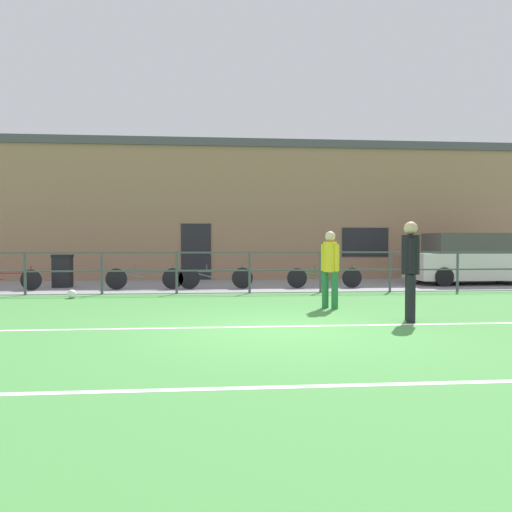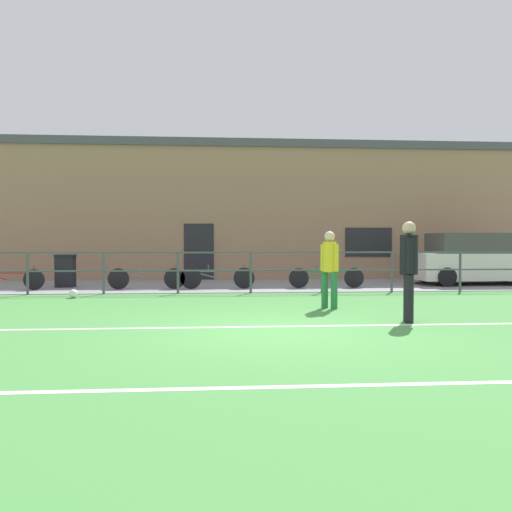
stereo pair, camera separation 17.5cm
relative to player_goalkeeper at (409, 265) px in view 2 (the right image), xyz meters
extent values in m
cube|color=#478C42|center=(-2.45, -0.68, -1.03)|extent=(60.00, 44.00, 0.04)
cube|color=white|center=(-2.45, -0.33, -1.01)|extent=(36.00, 0.11, 0.00)
cube|color=white|center=(-2.45, -3.90, -1.01)|extent=(36.00, 0.11, 0.00)
cube|color=gray|center=(-2.45, 7.82, -1.00)|extent=(48.00, 5.00, 0.02)
cylinder|color=#474C51|center=(-8.45, 5.32, -0.44)|extent=(0.07, 0.07, 1.15)
cylinder|color=#474C51|center=(-6.45, 5.32, -0.44)|extent=(0.07, 0.07, 1.15)
cylinder|color=#474C51|center=(-4.45, 5.32, -0.44)|extent=(0.07, 0.07, 1.15)
cylinder|color=#474C51|center=(-2.45, 5.32, -0.44)|extent=(0.07, 0.07, 1.15)
cylinder|color=#474C51|center=(-0.45, 5.32, -0.44)|extent=(0.07, 0.07, 1.15)
cylinder|color=#474C51|center=(1.55, 5.32, -0.44)|extent=(0.07, 0.07, 1.15)
cylinder|color=#474C51|center=(3.55, 5.32, -0.44)|extent=(0.07, 0.07, 1.15)
cube|color=#474C51|center=(-2.45, 5.32, 0.12)|extent=(36.00, 0.04, 0.04)
cube|color=#474C51|center=(-2.45, 5.32, -0.38)|extent=(36.00, 0.04, 0.04)
cube|color=#A37A5B|center=(-2.45, 11.52, 1.48)|extent=(28.00, 2.40, 4.97)
cube|color=#232328|center=(-4.05, 10.30, 0.04)|extent=(1.10, 0.04, 2.10)
cube|color=#232328|center=(2.37, 10.30, 0.40)|extent=(1.80, 0.04, 1.10)
cube|color=#4C4C51|center=(-2.45, 11.52, 4.11)|extent=(28.00, 2.56, 0.30)
cylinder|color=black|center=(-0.04, -0.13, -0.59)|extent=(0.15, 0.15, 0.84)
cylinder|color=black|center=(0.04, 0.13, -0.59)|extent=(0.15, 0.15, 0.84)
cylinder|color=black|center=(0.00, 0.00, 0.18)|extent=(0.31, 0.31, 0.70)
sphere|color=tan|center=(0.00, 0.00, 0.65)|extent=(0.24, 0.24, 0.24)
cylinder|color=black|center=(-0.05, -0.18, 0.16)|extent=(0.11, 0.11, 0.62)
cylinder|color=black|center=(0.05, 0.18, 0.16)|extent=(0.11, 0.11, 0.62)
cylinder|color=#237038|center=(-0.92, 1.82, -0.62)|extent=(0.14, 0.14, 0.78)
cylinder|color=#237038|center=(-1.08, 2.01, -0.62)|extent=(0.14, 0.14, 0.78)
cylinder|color=gold|center=(-1.00, 1.92, 0.09)|extent=(0.29, 0.29, 0.65)
sphere|color=beige|center=(-1.00, 1.92, 0.53)|extent=(0.22, 0.22, 0.22)
cylinder|color=gold|center=(-0.88, 1.78, 0.08)|extent=(0.10, 0.10, 0.58)
cylinder|color=gold|center=(-1.11, 2.05, 0.08)|extent=(0.10, 0.10, 0.58)
sphere|color=white|center=(-7.00, 4.41, -0.90)|extent=(0.22, 0.22, 0.22)
cube|color=silver|center=(5.23, 7.59, -0.39)|extent=(4.22, 1.84, 0.86)
cube|color=#43413E|center=(5.02, 7.59, 0.37)|extent=(2.53, 1.55, 0.66)
cylinder|color=black|center=(3.79, 6.71, -0.69)|extent=(0.60, 0.18, 0.60)
cylinder|color=black|center=(3.79, 8.47, -0.69)|extent=(0.60, 0.18, 0.60)
cylinder|color=black|center=(6.66, 8.47, -0.69)|extent=(0.60, 0.18, 0.60)
cylinder|color=black|center=(-8.70, 6.52, -0.69)|extent=(0.61, 0.04, 0.61)
cube|color=maroon|center=(-9.45, 6.52, -0.49)|extent=(1.17, 0.04, 0.04)
cylinder|color=maroon|center=(-8.70, 6.52, -0.42)|extent=(0.03, 0.03, 0.28)
cylinder|color=black|center=(-0.91, 6.52, -0.69)|extent=(0.61, 0.04, 0.61)
cylinder|color=black|center=(0.79, 6.52, -0.69)|extent=(0.61, 0.04, 0.61)
cube|color=#1E6633|center=(-0.06, 6.52, -0.49)|extent=(1.33, 0.04, 0.04)
cube|color=#1E6633|center=(-0.49, 6.52, -0.59)|extent=(0.84, 0.03, 0.22)
cylinder|color=#1E6633|center=(-0.36, 6.52, -0.39)|extent=(0.03, 0.03, 0.20)
cylinder|color=#1E6633|center=(0.79, 6.52, -0.42)|extent=(0.03, 0.03, 0.28)
cylinder|color=black|center=(-4.16, 6.52, -0.68)|extent=(0.63, 0.04, 0.63)
cylinder|color=black|center=(-2.57, 6.52, -0.68)|extent=(0.63, 0.04, 0.63)
cube|color=#4C5156|center=(-3.37, 6.52, -0.47)|extent=(1.24, 0.04, 0.04)
cube|color=#4C5156|center=(-3.76, 6.52, -0.57)|extent=(0.77, 0.03, 0.23)
cylinder|color=#4C5156|center=(-3.64, 6.52, -0.37)|extent=(0.03, 0.03, 0.20)
cylinder|color=#4C5156|center=(-2.57, 6.52, -0.40)|extent=(0.03, 0.03, 0.28)
cylinder|color=black|center=(-6.28, 6.52, -0.68)|extent=(0.62, 0.04, 0.62)
cylinder|color=black|center=(-4.64, 6.52, -0.68)|extent=(0.62, 0.04, 0.62)
cube|color=#4C5156|center=(-5.46, 6.52, -0.48)|extent=(1.28, 0.04, 0.04)
cube|color=#4C5156|center=(-5.87, 6.52, -0.58)|extent=(0.80, 0.03, 0.23)
cylinder|color=#4C5156|center=(-5.75, 6.52, -0.38)|extent=(0.03, 0.03, 0.20)
cylinder|color=#4C5156|center=(-4.64, 6.52, -0.41)|extent=(0.03, 0.03, 0.28)
cube|color=black|center=(-8.07, 7.45, -0.53)|extent=(0.53, 0.45, 0.93)
cube|color=black|center=(-8.07, 7.45, -0.02)|extent=(0.57, 0.48, 0.08)
camera|label=1|loc=(-3.56, -8.82, 0.41)|focal=36.03mm
camera|label=2|loc=(-3.39, -8.83, 0.41)|focal=36.03mm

